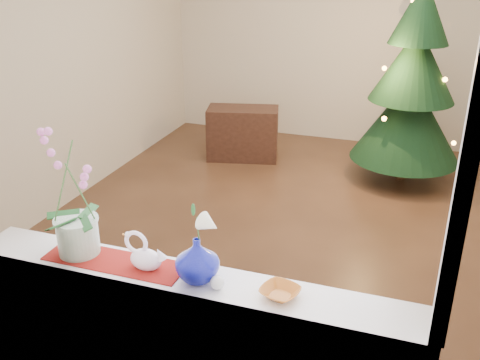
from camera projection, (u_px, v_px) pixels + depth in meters
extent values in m
plane|color=#382317|center=(298.00, 224.00, 4.87)|extent=(5.00, 5.00, 0.00)
cube|color=beige|center=(350.00, 34.00, 6.50)|extent=(4.50, 0.10, 2.70)
cube|color=beige|center=(170.00, 203.00, 2.16)|extent=(4.50, 0.10, 2.70)
cube|color=beige|center=(69.00, 59.00, 5.00)|extent=(0.10, 5.00, 2.70)
cube|color=white|center=(187.00, 280.00, 2.45)|extent=(2.20, 0.26, 0.04)
cube|color=maroon|center=(114.00, 261.00, 2.56)|extent=(0.70, 0.20, 0.01)
imported|color=#050A66|center=(197.00, 257.00, 2.37)|extent=(0.30, 0.30, 0.24)
sphere|color=silver|center=(217.00, 283.00, 2.34)|extent=(0.08, 0.08, 0.06)
imported|color=#AF5E1D|center=(280.00, 293.00, 2.29)|extent=(0.17, 0.17, 0.04)
cube|color=black|center=(243.00, 133.00, 6.29)|extent=(0.89, 0.59, 0.61)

